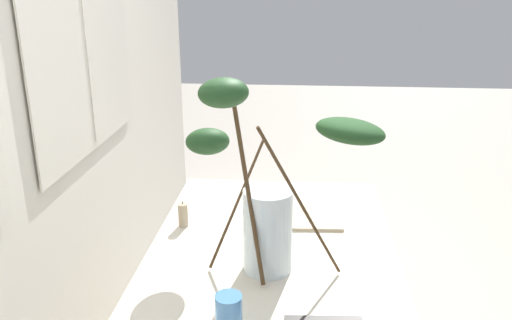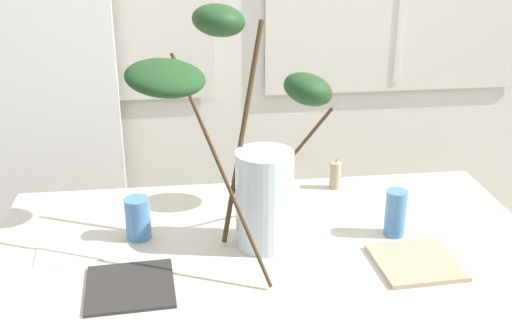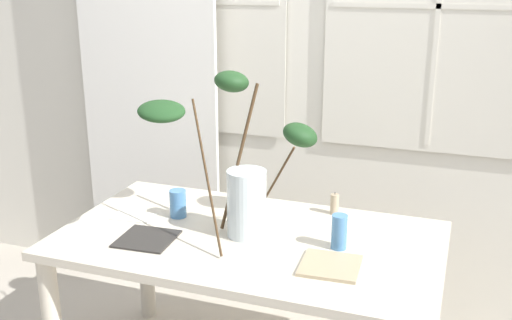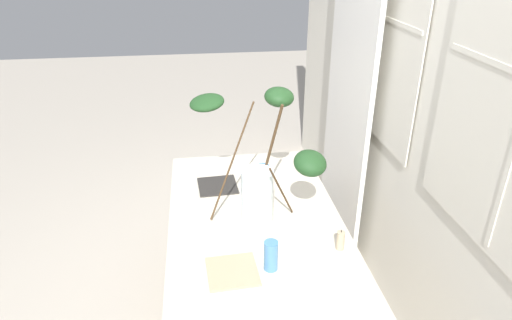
% 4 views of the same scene
% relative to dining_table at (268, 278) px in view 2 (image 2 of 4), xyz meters
% --- Properties ---
extents(dining_table, '(1.58, 0.89, 0.75)m').
position_rel_dining_table_xyz_m(dining_table, '(0.00, 0.00, 0.00)').
color(dining_table, beige).
rests_on(dining_table, ground).
extents(vase_with_branches, '(0.66, 0.68, 0.68)m').
position_rel_dining_table_xyz_m(vase_with_branches, '(-0.03, 0.03, 0.39)').
color(vase_with_branches, silver).
rests_on(vase_with_branches, dining_table).
extents(drinking_glass_blue_left, '(0.07, 0.07, 0.13)m').
position_rel_dining_table_xyz_m(drinking_glass_blue_left, '(-0.37, 0.09, 0.17)').
color(drinking_glass_blue_left, '#4C84BC').
rests_on(drinking_glass_blue_left, dining_table).
extents(drinking_glass_blue_right, '(0.06, 0.06, 0.14)m').
position_rel_dining_table_xyz_m(drinking_glass_blue_right, '(0.38, 0.02, 0.18)').
color(drinking_glass_blue_right, '#4C84BC').
rests_on(drinking_glass_blue_right, dining_table).
extents(plate_square_left, '(0.24, 0.24, 0.01)m').
position_rel_dining_table_xyz_m(plate_square_left, '(-0.38, -0.17, 0.12)').
color(plate_square_left, '#2D2B28').
rests_on(plate_square_left, dining_table).
extents(plate_square_right, '(0.23, 0.23, 0.01)m').
position_rel_dining_table_xyz_m(plate_square_right, '(0.38, -0.16, 0.12)').
color(plate_square_right, tan).
rests_on(plate_square_right, dining_table).
extents(napkin_folded, '(0.19, 0.13, 0.00)m').
position_rel_dining_table_xyz_m(napkin_folded, '(-0.56, 0.02, 0.11)').
color(napkin_folded, silver).
rests_on(napkin_folded, dining_table).
extents(pillar_candle, '(0.04, 0.04, 0.11)m').
position_rel_dining_table_xyz_m(pillar_candle, '(0.28, 0.36, 0.16)').
color(pillar_candle, tan).
rests_on(pillar_candle, dining_table).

